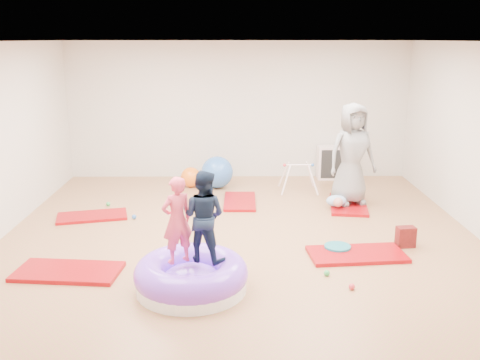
{
  "coord_description": "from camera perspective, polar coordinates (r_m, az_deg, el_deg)",
  "views": [
    {
      "loc": [
        -0.08,
        -7.0,
        2.84
      ],
      "look_at": [
        0.0,
        0.3,
        0.9
      ],
      "focal_mm": 40.0,
      "sensor_mm": 36.0,
      "label": 1
    }
  ],
  "objects": [
    {
      "name": "room",
      "position": [
        7.14,
        0.03,
        3.26
      ],
      "size": [
        7.01,
        8.01,
        2.81
      ],
      "color": "olive",
      "rests_on": "ground"
    },
    {
      "name": "gym_mat_front_left",
      "position": [
        7.08,
        -17.86,
        -9.29
      ],
      "size": [
        1.34,
        0.77,
        0.05
      ],
      "primitive_type": "cube",
      "rotation": [
        0.0,
        0.0,
        -0.1
      ],
      "color": "#A80014",
      "rests_on": "ground"
    },
    {
      "name": "gym_mat_mid_left",
      "position": [
        9.08,
        -15.5,
        -3.74
      ],
      "size": [
        1.21,
        0.8,
        0.05
      ],
      "primitive_type": "cube",
      "rotation": [
        0.0,
        0.0,
        0.24
      ],
      "color": "#A80014",
      "rests_on": "ground"
    },
    {
      "name": "gym_mat_center_back",
      "position": [
        9.54,
        -0.02,
        -2.29
      ],
      "size": [
        0.57,
        1.12,
        0.05
      ],
      "primitive_type": "cube",
      "rotation": [
        0.0,
        0.0,
        1.55
      ],
      "color": "#A80014",
      "rests_on": "ground"
    },
    {
      "name": "gym_mat_right",
      "position": [
        7.42,
        12.34,
        -7.75
      ],
      "size": [
        1.33,
        0.75,
        0.05
      ],
      "primitive_type": "cube",
      "rotation": [
        0.0,
        0.0,
        0.09
      ],
      "color": "#A80014",
      "rests_on": "ground"
    },
    {
      "name": "gym_mat_rear_right",
      "position": [
        9.54,
        11.47,
        -2.58
      ],
      "size": [
        0.79,
        1.31,
        0.05
      ],
      "primitive_type": "cube",
      "rotation": [
        0.0,
        0.0,
        1.42
      ],
      "color": "#A80014",
      "rests_on": "ground"
    },
    {
      "name": "inflatable_cushion",
      "position": [
        6.32,
        -5.22,
        -10.22
      ],
      "size": [
        1.33,
        1.33,
        0.42
      ],
      "rotation": [
        0.0,
        0.0,
        0.26
      ],
      "color": "white",
      "rests_on": "ground"
    },
    {
      "name": "child_pink",
      "position": [
        6.1,
        -6.75,
        -3.83
      ],
      "size": [
        0.44,
        0.41,
        1.02
      ],
      "primitive_type": "imported",
      "rotation": [
        0.0,
        0.0,
        3.71
      ],
      "color": "#EA445E",
      "rests_on": "inflatable_cushion"
    },
    {
      "name": "child_navy",
      "position": [
        6.12,
        -3.92,
        -3.42
      ],
      "size": [
        0.64,
        0.57,
        1.08
      ],
      "primitive_type": "imported",
      "rotation": [
        0.0,
        0.0,
        2.76
      ],
      "color": "#121D33",
      "rests_on": "inflatable_cushion"
    },
    {
      "name": "adult_caregiver",
      "position": [
        9.35,
        11.86,
        2.74
      ],
      "size": [
        0.97,
        0.76,
        1.75
      ],
      "primitive_type": "imported",
      "rotation": [
        0.0,
        0.0,
        0.27
      ],
      "color": "gray",
      "rests_on": "gym_mat_rear_right"
    },
    {
      "name": "infant",
      "position": [
        9.25,
        10.28,
        -2.23
      ],
      "size": [
        0.35,
        0.35,
        0.2
      ],
      "color": "#95B8E4",
      "rests_on": "gym_mat_rear_right"
    },
    {
      "name": "ball_pit_balls",
      "position": [
        7.56,
        -4.14,
        -6.91
      ],
      "size": [
        3.65,
        3.33,
        0.07
      ],
      "color": "green",
      "rests_on": "ground"
    },
    {
      "name": "exercise_ball_blue",
      "position": [
        10.43,
        -2.46,
        0.84
      ],
      "size": [
        0.62,
        0.62,
        0.62
      ],
      "primitive_type": "sphere",
      "color": "blue",
      "rests_on": "ground"
    },
    {
      "name": "exercise_ball_orange",
      "position": [
        10.54,
        -5.26,
        0.3
      ],
      "size": [
        0.39,
        0.39,
        0.39
      ],
      "primitive_type": "sphere",
      "color": "orange",
      "rests_on": "ground"
    },
    {
      "name": "infant_play_gym",
      "position": [
        10.17,
        6.24,
        0.7
      ],
      "size": [
        0.71,
        0.67,
        0.54
      ],
      "rotation": [
        0.0,
        0.0,
        -0.28
      ],
      "color": "white",
      "rests_on": "ground"
    },
    {
      "name": "cube_shelf",
      "position": [
        11.27,
        10.01,
        1.85
      ],
      "size": [
        0.69,
        0.34,
        0.69
      ],
      "color": "white",
      "rests_on": "ground"
    },
    {
      "name": "balance_disc",
      "position": [
        7.53,
        10.36,
        -7.18
      ],
      "size": [
        0.36,
        0.36,
        0.08
      ],
      "primitive_type": "cylinder",
      "color": "#1C7783",
      "rests_on": "ground"
    },
    {
      "name": "backpack",
      "position": [
        7.88,
        17.25,
        -5.81
      ],
      "size": [
        0.27,
        0.19,
        0.29
      ],
      "primitive_type": "cube",
      "rotation": [
        0.0,
        0.0,
        0.13
      ],
      "color": "#AB201E",
      "rests_on": "ground"
    },
    {
      "name": "yellow_toy",
      "position": [
        6.43,
        -6.49,
        -11.28
      ],
      "size": [
        0.2,
        0.2,
        0.03
      ],
      "primitive_type": "cylinder",
      "color": "yellow",
      "rests_on": "ground"
    }
  ]
}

